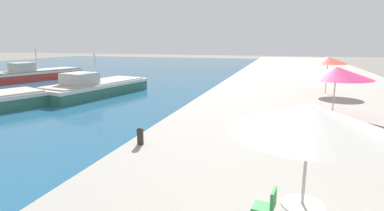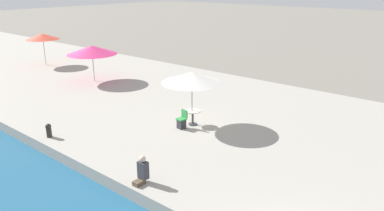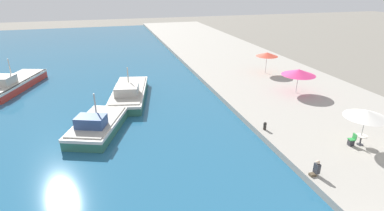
% 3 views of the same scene
% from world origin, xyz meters
% --- Properties ---
extents(cafe_umbrella_pink, '(2.99, 2.99, 2.69)m').
position_xyz_m(cafe_umbrella_pink, '(6.06, 8.91, 2.98)').
color(cafe_umbrella_pink, '#B7B7B7').
rests_on(cafe_umbrella_pink, quay_promenade).
extents(cafe_umbrella_white, '(3.50, 3.50, 2.55)m').
position_xyz_m(cafe_umbrella_white, '(8.11, 19.83, 2.79)').
color(cafe_umbrella_white, '#B7B7B7').
rests_on(cafe_umbrella_white, quay_promenade).
extents(cafe_umbrella_striped, '(2.76, 2.76, 2.67)m').
position_xyz_m(cafe_umbrella_striped, '(8.66, 27.43, 2.97)').
color(cafe_umbrella_striped, '#B7B7B7').
rests_on(cafe_umbrella_striped, quay_promenade).
extents(cafe_table, '(0.80, 0.80, 0.74)m').
position_xyz_m(cafe_table, '(6.07, 8.87, 1.08)').
color(cafe_table, '#333338').
rests_on(cafe_table, quay_promenade).
extents(cafe_chair_left, '(0.48, 0.46, 0.91)m').
position_xyz_m(cafe_chair_left, '(5.35, 8.97, 0.87)').
color(cafe_chair_left, '#2D2D33').
rests_on(cafe_chair_left, quay_promenade).
extents(person_at_quay, '(0.56, 0.36, 1.04)m').
position_xyz_m(person_at_quay, '(0.54, 6.59, 1.01)').
color(person_at_quay, brown).
rests_on(person_at_quay, quay_promenade).
extents(mooring_bollard, '(0.26, 0.26, 0.65)m').
position_xyz_m(mooring_bollard, '(0.59, 12.94, 0.90)').
color(mooring_bollard, '#2D2823').
rests_on(mooring_bollard, quay_promenade).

